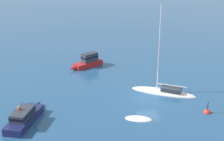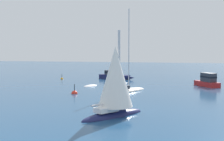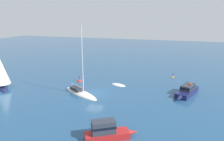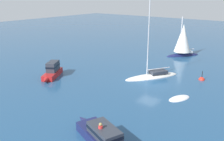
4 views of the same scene
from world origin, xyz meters
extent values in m
plane|color=navy|center=(0.00, 0.00, 0.00)|extent=(160.00, 160.00, 0.00)
ellipsoid|color=silver|center=(0.81, -2.00, 0.00)|extent=(5.48, 7.64, 0.81)
cube|color=#2D333D|center=(0.34, -2.80, 0.61)|extent=(2.30, 2.67, 0.41)
cylinder|color=silver|center=(1.19, -1.33, 5.40)|extent=(0.13, 0.13, 9.99)
cylinder|color=silver|center=(0.33, -2.83, 1.06)|extent=(1.82, 3.07, 0.10)
ellipsoid|color=white|center=(-4.99, 2.41, 0.00)|extent=(2.14, 3.03, 0.45)
cube|color=#B21E1E|center=(11.37, 6.01, 0.34)|extent=(3.48, 4.45, 0.69)
cone|color=#B21E1E|center=(9.98, 8.28, 0.34)|extent=(1.15, 1.28, 0.69)
cube|color=#2D333D|center=(11.54, 5.73, 1.32)|extent=(2.16, 2.54, 1.27)
cube|color=black|center=(11.54, 5.73, 1.38)|extent=(2.22, 2.59, 0.24)
cube|color=#191E4C|center=(-3.91, 13.67, 0.37)|extent=(5.83, 3.62, 0.74)
cone|color=#191E4C|center=(-0.70, 12.49, 0.37)|extent=(1.56, 1.17, 0.74)
cube|color=#2D333D|center=(-4.14, 13.75, 1.12)|extent=(3.17, 2.34, 0.77)
cube|color=black|center=(-4.14, 13.75, 1.16)|extent=(3.22, 2.40, 0.24)
cylinder|color=red|center=(-4.05, 14.04, 1.22)|extent=(0.32, 0.32, 0.95)
sphere|color=#9E884D|center=(-4.05, 14.04, 1.81)|extent=(0.24, 0.24, 0.24)
sphere|color=red|center=(-4.79, -5.00, 0.00)|extent=(0.76, 0.76, 0.76)
cylinder|color=black|center=(-4.79, -5.00, 0.77)|extent=(0.08, 0.08, 0.79)
camera|label=1|loc=(-33.65, 9.73, 16.36)|focal=53.13mm
camera|label=2|loc=(7.45, -38.90, 5.39)|focal=48.19mm
camera|label=3|loc=(28.87, 12.21, 11.67)|focal=34.16mm
camera|label=4|loc=(-14.29, 25.73, 10.68)|focal=39.68mm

